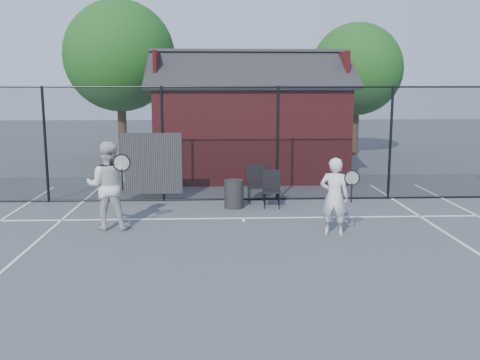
{
  "coord_description": "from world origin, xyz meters",
  "views": [
    {
      "loc": [
        -0.6,
        -8.89,
        2.98
      ],
      "look_at": [
        -0.13,
        1.82,
        1.1
      ],
      "focal_mm": 40.0,
      "sensor_mm": 36.0,
      "label": 1
    }
  ],
  "objects_px": {
    "player_back": "(108,186)",
    "waste_bin": "(234,194)",
    "clubhouse": "(249,128)",
    "chair_right": "(272,190)",
    "chair_left": "(257,184)",
    "player_front": "(334,196)"
  },
  "relations": [
    {
      "from": "player_front",
      "to": "waste_bin",
      "type": "xyz_separation_m",
      "value": [
        -1.94,
        2.55,
        -0.45
      ]
    },
    {
      "from": "clubhouse",
      "to": "chair_right",
      "type": "distance_m",
      "value": 5.04
    },
    {
      "from": "chair_right",
      "to": "chair_left",
      "type": "bearing_deg",
      "value": 128.38
    },
    {
      "from": "chair_right",
      "to": "waste_bin",
      "type": "distance_m",
      "value": 0.95
    },
    {
      "from": "chair_left",
      "to": "chair_right",
      "type": "relative_size",
      "value": 1.09
    },
    {
      "from": "clubhouse",
      "to": "chair_left",
      "type": "height_order",
      "value": "clubhouse"
    },
    {
      "from": "player_back",
      "to": "chair_right",
      "type": "relative_size",
      "value": 2.05
    },
    {
      "from": "player_front",
      "to": "player_back",
      "type": "distance_m",
      "value": 4.71
    },
    {
      "from": "player_back",
      "to": "waste_bin",
      "type": "distance_m",
      "value": 3.34
    },
    {
      "from": "clubhouse",
      "to": "chair_right",
      "type": "xyz_separation_m",
      "value": [
        0.27,
        -4.9,
        -1.15
      ]
    },
    {
      "from": "player_back",
      "to": "chair_left",
      "type": "distance_m",
      "value": 4.09
    },
    {
      "from": "player_front",
      "to": "player_back",
      "type": "relative_size",
      "value": 0.85
    },
    {
      "from": "player_front",
      "to": "waste_bin",
      "type": "distance_m",
      "value": 3.24
    },
    {
      "from": "clubhouse",
      "to": "chair_left",
      "type": "xyz_separation_m",
      "value": [
        -0.07,
        -4.4,
        -1.11
      ]
    },
    {
      "from": "chair_left",
      "to": "waste_bin",
      "type": "xyz_separation_m",
      "value": [
        -0.6,
        -0.5,
        -0.14
      ]
    },
    {
      "from": "chair_left",
      "to": "clubhouse",
      "type": "bearing_deg",
      "value": 85.96
    },
    {
      "from": "chair_right",
      "to": "clubhouse",
      "type": "bearing_deg",
      "value": 97.38
    },
    {
      "from": "clubhouse",
      "to": "chair_right",
      "type": "height_order",
      "value": "clubhouse"
    },
    {
      "from": "chair_left",
      "to": "waste_bin",
      "type": "height_order",
      "value": "chair_left"
    },
    {
      "from": "clubhouse",
      "to": "player_back",
      "type": "relative_size",
      "value": 3.49
    },
    {
      "from": "chair_left",
      "to": "waste_bin",
      "type": "relative_size",
      "value": 1.41
    },
    {
      "from": "chair_left",
      "to": "chair_right",
      "type": "distance_m",
      "value": 0.61
    }
  ]
}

